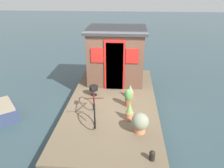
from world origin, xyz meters
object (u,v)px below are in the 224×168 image
at_px(houseboat_cabin, 116,55).
at_px(potted_plant_geranium, 130,91).
at_px(potted_plant_succulent, 129,111).
at_px(charcoal_grill, 94,88).
at_px(bicycle, 94,105).
at_px(potted_plant_thyme, 128,98).
at_px(potted_plant_mint, 140,123).
at_px(mooring_bollard, 152,155).

xyz_separation_m(houseboat_cabin, potted_plant_geranium, (-1.50, -0.57, -0.80)).
bearing_deg(potted_plant_succulent, houseboat_cabin, 10.74).
bearing_deg(charcoal_grill, potted_plant_geranium, -91.03).
relative_size(houseboat_cabin, potted_plant_geranium, 4.89).
height_order(bicycle, potted_plant_succulent, bicycle).
relative_size(potted_plant_thyme, potted_plant_succulent, 1.07).
bearing_deg(potted_plant_mint, potted_plant_succulent, 25.40).
relative_size(houseboat_cabin, potted_plant_succulent, 4.18).
bearing_deg(mooring_bollard, houseboat_cabin, 13.27).
height_order(potted_plant_succulent, mooring_bollard, potted_plant_succulent).
bearing_deg(houseboat_cabin, potted_plant_thyme, -166.55).
distance_m(houseboat_cabin, potted_plant_thyme, 2.30).
height_order(potted_plant_thyme, charcoal_grill, potted_plant_thyme).
height_order(houseboat_cabin, potted_plant_geranium, houseboat_cabin).
bearing_deg(mooring_bollard, bicycle, 42.50).
distance_m(potted_plant_geranium, potted_plant_thyme, 0.63).
bearing_deg(potted_plant_geranium, houseboat_cabin, 20.62).
bearing_deg(potted_plant_thyme, houseboat_cabin, 13.45).
relative_size(potted_plant_geranium, charcoal_grill, 1.30).
bearing_deg(potted_plant_thyme, potted_plant_succulent, -176.95).
height_order(bicycle, potted_plant_mint, bicycle).
relative_size(bicycle, potted_plant_thyme, 2.97).
height_order(potted_plant_geranium, charcoal_grill, potted_plant_geranium).
height_order(potted_plant_thyme, mooring_bollard, potted_plant_thyme).
distance_m(bicycle, charcoal_grill, 1.38).
height_order(houseboat_cabin, bicycle, houseboat_cabin).
xyz_separation_m(potted_plant_succulent, charcoal_grill, (1.41, 1.22, 0.00)).
height_order(potted_plant_mint, charcoal_grill, potted_plant_mint).
bearing_deg(charcoal_grill, houseboat_cabin, -24.37).
bearing_deg(houseboat_cabin, potted_plant_succulent, -169.26).
bearing_deg(potted_plant_succulent, potted_plant_mint, -154.60).
xyz_separation_m(potted_plant_thyme, charcoal_grill, (0.64, 1.18, -0.03)).
bearing_deg(potted_plant_mint, charcoal_grill, 36.87).
xyz_separation_m(houseboat_cabin, potted_plant_succulent, (-2.89, -0.55, -0.77)).
distance_m(houseboat_cabin, charcoal_grill, 1.80).
xyz_separation_m(potted_plant_geranium, charcoal_grill, (0.02, 1.24, 0.04)).
height_order(potted_plant_mint, potted_plant_succulent, potted_plant_mint).
bearing_deg(houseboat_cabin, mooring_bollard, -166.73).
xyz_separation_m(potted_plant_thyme, potted_plant_succulent, (-0.77, -0.04, -0.03)).
distance_m(potted_plant_mint, mooring_bollard, 1.05).
distance_m(bicycle, potted_plant_succulent, 1.00).
xyz_separation_m(houseboat_cabin, potted_plant_mint, (-3.47, -0.82, -0.74)).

